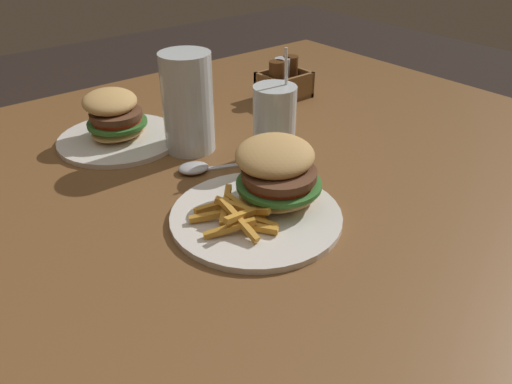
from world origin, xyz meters
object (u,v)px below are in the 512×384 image
Objects in this scene: meal_plate_near at (269,190)px; condiment_caddy at (283,82)px; juice_glass at (274,126)px; meal_plate_far at (117,125)px; spoon at (198,168)px; beer_glass at (188,106)px.

condiment_caddy is (0.35, 0.36, 0.00)m from meal_plate_near.
meal_plate_near is 1.30× the size of juice_glass.
juice_glass is 0.84× the size of meal_plate_far.
condiment_caddy is (0.23, 0.23, -0.03)m from juice_glass.
spoon is 0.71× the size of meal_plate_far.
meal_plate_near is 1.09× the size of meal_plate_far.
meal_plate_near reaches higher than condiment_caddy.
beer_glass is 0.12m from spoon.
spoon is (-0.14, 0.05, -0.06)m from juice_glass.
beer_glass is at bearing -93.20° from spoon.
condiment_caddy is at bearing -2.95° from meal_plate_far.
juice_glass is 1.80× the size of condiment_caddy.
beer_glass is 0.34m from condiment_caddy.
juice_glass is at bearing -53.22° from meal_plate_far.
meal_plate_far is at bearing -53.42° from spoon.
juice_glass reaches higher than beer_glass.
beer_glass reaches higher than meal_plate_far.
condiment_caddy is (0.37, 0.18, 0.03)m from spoon.
juice_glass reaches higher than spoon.
meal_plate_near reaches higher than spoon.
spoon is at bearing -115.37° from beer_glass.
meal_plate_far reaches higher than condiment_caddy.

